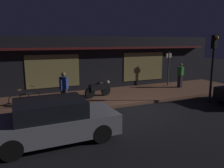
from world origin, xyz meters
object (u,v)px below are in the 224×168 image
Objects in this scene: person_bystander at (180,75)px; bicycle_parked at (25,98)px; sign_post at (168,67)px; person_photographer at (64,88)px; parked_car_near at (54,121)px; motorcycle at (98,88)px; traffic_light_pole at (213,57)px.

bicycle_parked is at bearing -178.01° from person_bystander.
person_photographer is at bearing -165.01° from sign_post.
sign_post is at bearing 14.99° from person_photographer.
parked_car_near is (-1.04, -3.46, -0.32)m from person_photographer.
person_photographer reaches higher than parked_car_near.
person_photographer is at bearing -155.70° from motorcycle.
sign_post reaches higher than person_photographer.
sign_post is 0.67× the size of traffic_light_pole.
parked_car_near is at bearing -80.12° from bicycle_parked.
traffic_light_pole is at bearing -103.24° from person_bystander.
parked_car_near is at bearing -148.04° from sign_post.
person_photographer reaches higher than bicycle_parked.
person_bystander is at bearing 2.35° from motorcycle.
motorcycle is at bearing 54.25° from parked_car_near.
motorcycle is 3.95m from bicycle_parked.
bicycle_parked is at bearing 154.19° from person_photographer.
motorcycle is 0.70× the size of sign_post.
person_bystander is at bearing 8.42° from person_photographer.
person_photographer is at bearing 164.19° from traffic_light_pole.
sign_post is 10.56m from parked_car_near.
sign_post is (5.74, 1.14, 0.86)m from motorcycle.
person_photographer is 8.32m from person_bystander.
person_bystander is at bearing 1.99° from bicycle_parked.
bicycle_parked is 4.40m from parked_car_near.
bicycle_parked is at bearing -178.57° from motorcycle.
motorcycle is 0.41× the size of parked_car_near.
motorcycle is 1.10× the size of bicycle_parked.
person_photographer is at bearing 73.20° from parked_car_near.
bicycle_parked is at bearing -172.69° from sign_post.
traffic_light_pole is 8.78m from parked_car_near.
person_bystander is 0.46× the size of traffic_light_pole.
sign_post is (9.69, 1.24, 1.00)m from bicycle_parked.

